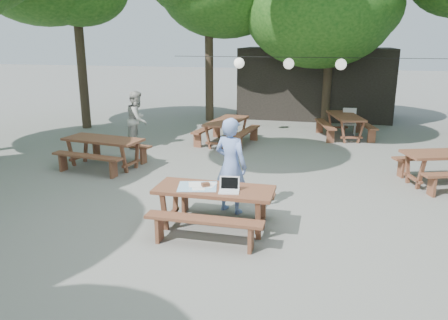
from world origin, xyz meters
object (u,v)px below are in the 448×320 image
plastic_chair (349,128)px  woman (231,166)px  picnic_table_nw (104,152)px  main_picnic_table (214,208)px  second_person (137,119)px

plastic_chair → woman: bearing=-109.5°
picnic_table_nw → woman: bearing=-20.6°
main_picnic_table → second_person: bearing=125.8°
picnic_table_nw → woman: woman is taller
main_picnic_table → picnic_table_nw: size_ratio=0.95×
woman → plastic_chair: (2.40, 7.51, -0.64)m
woman → plastic_chair: 7.92m
picnic_table_nw → plastic_chair: bearing=49.7°
main_picnic_table → plastic_chair: plastic_chair is taller
picnic_table_nw → second_person: (-0.05, 2.20, 0.45)m
woman → picnic_table_nw: bearing=-9.0°
woman → plastic_chair: woman is taller
main_picnic_table → second_person: (-3.74, 5.18, 0.45)m
main_picnic_table → woman: bearing=84.1°
picnic_table_nw → second_person: second_person is taller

